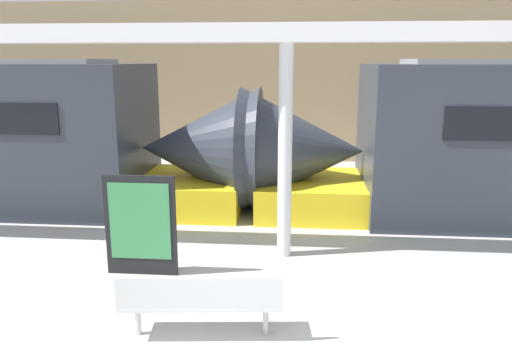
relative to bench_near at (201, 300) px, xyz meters
name	(u,v)px	position (x,y,z in m)	size (l,w,h in m)	color
station_wall	(287,82)	(0.67, 10.81, 2.02)	(56.00, 0.20, 5.00)	#9E8460
bench_near	(201,300)	(0.00, 0.00, 0.00)	(1.92, 0.62, 0.81)	silver
poster_board	(141,225)	(-1.24, 1.69, 0.30)	(1.08, 0.07, 1.54)	black
support_column_near	(285,154)	(0.87, 2.65, 1.24)	(0.23, 0.23, 3.43)	silver
canopy_beam	(287,33)	(0.87, 2.65, 3.09)	(28.00, 0.60, 0.28)	silver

